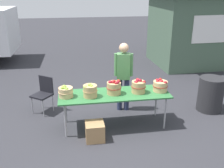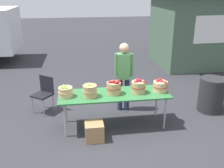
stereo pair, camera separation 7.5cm
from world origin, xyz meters
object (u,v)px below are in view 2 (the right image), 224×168
market_table (114,95)px  apple_basket_green_0 (65,92)px  apple_basket_red_0 (114,87)px  trash_barrel (211,95)px  vendor_adult (124,72)px  apple_basket_green_1 (90,90)px  produce_crate (94,131)px  folding_chair (44,91)px  apple_basket_red_2 (160,86)px  apple_basket_red_1 (138,86)px

market_table → apple_basket_green_0: (-0.99, -0.01, 0.15)m
market_table → apple_basket_red_0: apple_basket_red_0 is taller
market_table → trash_barrel: 2.46m
apple_basket_red_0 → vendor_adult: bearing=64.5°
market_table → apple_basket_green_0: bearing=-179.5°
market_table → apple_basket_green_1: 0.54m
apple_basket_green_1 → vendor_adult: vendor_adult is taller
trash_barrel → produce_crate: 3.01m
produce_crate → folding_chair: bearing=127.2°
apple_basket_red_0 → produce_crate: apple_basket_red_0 is taller
folding_chair → produce_crate: (1.07, -1.41, -0.33)m
trash_barrel → folding_chair: bearing=172.0°
apple_basket_green_1 → trash_barrel: apple_basket_green_1 is taller
vendor_adult → apple_basket_green_1: bearing=55.3°
apple_basket_green_1 → folding_chair: size_ratio=0.35×
apple_basket_red_2 → produce_crate: apple_basket_red_2 is taller
apple_basket_green_0 → market_table: bearing=0.5°
apple_basket_red_0 → apple_basket_red_1: apple_basket_red_0 is taller
folding_chair → trash_barrel: (3.95, -0.55, -0.10)m
market_table → produce_crate: (-0.47, -0.48, -0.53)m
apple_basket_green_0 → apple_basket_green_1: size_ratio=1.01×
apple_basket_red_0 → trash_barrel: bearing=8.9°
apple_basket_red_1 → folding_chair: (-2.05, 0.94, -0.38)m
market_table → apple_basket_green_1: bearing=-171.0°
apple_basket_green_1 → apple_basket_red_2: 1.49m
folding_chair → trash_barrel: folding_chair is taller
trash_barrel → apple_basket_red_2: bearing=-164.8°
trash_barrel → produce_crate: size_ratio=2.28×
apple_basket_red_2 → vendor_adult: 0.98m
market_table → apple_basket_green_1: apple_basket_green_1 is taller
apple_basket_red_0 → produce_crate: (-0.46, -0.48, -0.71)m
apple_basket_red_0 → trash_barrel: (2.42, 0.38, -0.48)m
apple_basket_red_1 → apple_basket_red_2: (0.48, 0.00, -0.02)m
vendor_adult → trash_barrel: (2.07, -0.35, -0.56)m
apple_basket_green_1 → apple_basket_red_2: (1.49, 0.07, -0.01)m
apple_basket_red_2 → produce_crate: 1.68m
vendor_adult → apple_basket_red_1: bearing=115.0°
apple_basket_green_0 → folding_chair: bearing=120.2°
apple_basket_green_0 → trash_barrel: apple_basket_green_0 is taller
apple_basket_red_2 → market_table: bearing=179.3°
market_table → folding_chair: bearing=148.9°
trash_barrel → produce_crate: (-2.88, -0.86, -0.23)m
apple_basket_green_0 → apple_basket_red_2: 1.98m
apple_basket_red_1 → vendor_adult: (-0.17, 0.73, 0.08)m
apple_basket_red_0 → folding_chair: 1.83m
apple_basket_green_1 → trash_barrel: 2.99m
folding_chair → trash_barrel: size_ratio=1.04×
apple_basket_green_1 → apple_basket_red_2: bearing=2.6°
apple_basket_green_1 → apple_basket_red_0: (0.50, 0.08, 0.01)m
apple_basket_green_0 → trash_barrel: (3.40, 0.38, -0.45)m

